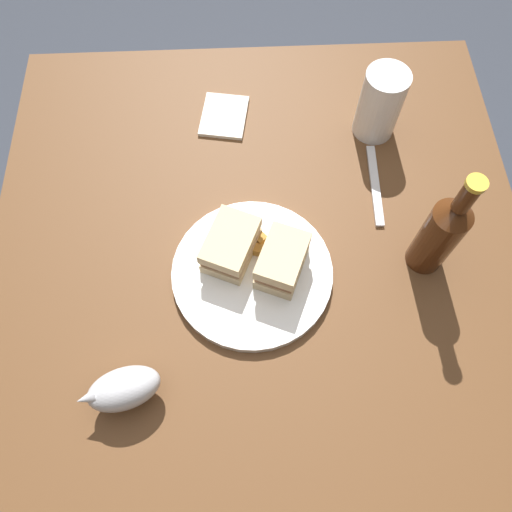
# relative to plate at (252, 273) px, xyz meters

# --- Properties ---
(ground_plane) EXTENTS (6.00, 6.00, 0.00)m
(ground_plane) POSITION_rel_plate_xyz_m (0.04, -0.02, -0.74)
(ground_plane) COLOR #333842
(dining_table) EXTENTS (1.02, 0.98, 0.73)m
(dining_table) POSITION_rel_plate_xyz_m (0.04, -0.02, -0.37)
(dining_table) COLOR brown
(dining_table) RESTS_ON ground
(plate) EXTENTS (0.28, 0.28, 0.02)m
(plate) POSITION_rel_plate_xyz_m (0.00, 0.00, 0.00)
(plate) COLOR white
(plate) RESTS_ON dining_table
(sandwich_half_left) EXTENTS (0.12, 0.10, 0.07)m
(sandwich_half_left) POSITION_rel_plate_xyz_m (0.00, -0.05, 0.04)
(sandwich_half_left) COLOR #CCB284
(sandwich_half_left) RESTS_ON plate
(sandwich_half_right) EXTENTS (0.13, 0.11, 0.06)m
(sandwich_half_right) POSITION_rel_plate_xyz_m (0.04, 0.04, 0.04)
(sandwich_half_right) COLOR #CCB284
(sandwich_half_right) RESTS_ON plate
(potato_wedge_front) EXTENTS (0.04, 0.04, 0.02)m
(potato_wedge_front) POSITION_rel_plate_xyz_m (0.07, -0.01, 0.02)
(potato_wedge_front) COLOR #B77F33
(potato_wedge_front) RESTS_ON plate
(potato_wedge_middle) EXTENTS (0.03, 0.05, 0.02)m
(potato_wedge_middle) POSITION_rel_plate_xyz_m (0.03, -0.02, 0.02)
(potato_wedge_middle) COLOR #B77F33
(potato_wedge_middle) RESTS_ON plate
(potato_wedge_back) EXTENTS (0.03, 0.05, 0.02)m
(potato_wedge_back) POSITION_rel_plate_xyz_m (0.02, -0.05, 0.02)
(potato_wedge_back) COLOR gold
(potato_wedge_back) RESTS_ON plate
(pint_glass) EXTENTS (0.08, 0.08, 0.15)m
(pint_glass) POSITION_rel_plate_xyz_m (0.31, -0.26, 0.05)
(pint_glass) COLOR white
(pint_glass) RESTS_ON dining_table
(gravy_boat) EXTENTS (0.09, 0.13, 0.07)m
(gravy_boat) POSITION_rel_plate_xyz_m (-0.20, 0.20, 0.03)
(gravy_boat) COLOR #B7B7BC
(gravy_boat) RESTS_ON dining_table
(cider_bottle) EXTENTS (0.06, 0.06, 0.24)m
(cider_bottle) POSITION_rel_plate_xyz_m (0.02, -0.31, 0.09)
(cider_bottle) COLOR #47230F
(cider_bottle) RESTS_ON dining_table
(napkin) EXTENTS (0.12, 0.11, 0.01)m
(napkin) POSITION_rel_plate_xyz_m (0.36, 0.04, -0.00)
(napkin) COLOR silver
(napkin) RESTS_ON dining_table
(fork) EXTENTS (0.18, 0.02, 0.01)m
(fork) POSITION_rel_plate_xyz_m (0.17, -0.24, -0.00)
(fork) COLOR silver
(fork) RESTS_ON dining_table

